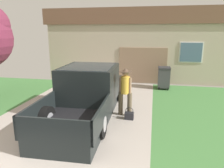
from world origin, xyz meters
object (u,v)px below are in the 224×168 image
object	(u,v)px
handbag	(129,115)
house_with_garage	(138,43)
wheeled_trash_bin	(164,77)
pickup_truck	(89,92)
person_with_hat	(125,90)

from	to	relation	value
handbag	house_with_garage	size ratio (longest dim) A/B	0.04
house_with_garage	wheeled_trash_bin	size ratio (longest dim) A/B	9.52
pickup_truck	handbag	world-z (taller)	pickup_truck
pickup_truck	handbag	xyz separation A→B (m)	(1.50, -0.31, -0.63)
person_with_hat	handbag	distance (m)	0.87
house_with_garage	wheeled_trash_bin	world-z (taller)	house_with_garage
wheeled_trash_bin	house_with_garage	bearing A→B (deg)	114.27
wheeled_trash_bin	handbag	bearing A→B (deg)	-106.63
person_with_hat	handbag	world-z (taller)	person_with_hat
person_with_hat	pickup_truck	bearing A→B (deg)	14.57
person_with_hat	house_with_garage	xyz separation A→B (m)	(-0.20, 7.63, 1.18)
pickup_truck	wheeled_trash_bin	xyz separation A→B (m)	(2.77, 3.95, -0.16)
handbag	house_with_garage	xyz separation A→B (m)	(-0.39, 7.95, 1.97)
pickup_truck	house_with_garage	world-z (taller)	house_with_garage
pickup_truck	handbag	size ratio (longest dim) A/B	12.44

